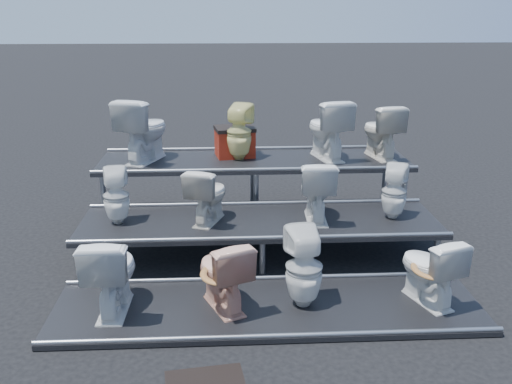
{
  "coord_description": "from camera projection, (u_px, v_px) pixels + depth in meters",
  "views": [
    {
      "loc": [
        -0.38,
        -6.27,
        2.88
      ],
      "look_at": [
        -0.04,
        0.1,
        0.78
      ],
      "focal_mm": 40.0,
      "sensor_mm": 36.0,
      "label": 1
    }
  ],
  "objects": [
    {
      "name": "tier_back",
      "position": [
        254.0,
        189.0,
        7.97
      ],
      "size": [
        4.2,
        1.2,
        0.86
      ],
      "primitive_type": "cube",
      "color": "black",
      "rests_on": "ground"
    },
    {
      "name": "toilet_6",
      "position": [
        316.0,
        190.0,
        6.64
      ],
      "size": [
        0.44,
        0.74,
        0.73
      ],
      "primitive_type": "imported",
      "rotation": [
        0.0,
        0.0,
        3.09
      ],
      "color": "silver",
      "rests_on": "tier_mid"
    },
    {
      "name": "tier_front",
      "position": [
        268.0,
        308.0,
        5.63
      ],
      "size": [
        4.2,
        1.2,
        0.06
      ],
      "primitive_type": "cube",
      "color": "black",
      "rests_on": "ground"
    },
    {
      "name": "red_crate",
      "position": [
        235.0,
        143.0,
        7.93
      ],
      "size": [
        0.57,
        0.49,
        0.37
      ],
      "primitive_type": "cube",
      "rotation": [
        0.0,
        0.0,
        0.17
      ],
      "color": "maroon",
      "rests_on": "tier_back"
    },
    {
      "name": "toilet_11",
      "position": [
        381.0,
        131.0,
        7.81
      ],
      "size": [
        0.55,
        0.8,
        0.75
      ],
      "primitive_type": "imported",
      "rotation": [
        0.0,
        0.0,
        3.33
      ],
      "color": "beige",
      "rests_on": "tier_back"
    },
    {
      "name": "toilet_0",
      "position": [
        111.0,
        272.0,
        5.41
      ],
      "size": [
        0.47,
        0.79,
        0.8
      ],
      "primitive_type": "imported",
      "rotation": [
        0.0,
        0.0,
        3.12
      ],
      "color": "silver",
      "rests_on": "tier_front"
    },
    {
      "name": "toilet_1",
      "position": [
        223.0,
        273.0,
        5.48
      ],
      "size": [
        0.65,
        0.81,
        0.73
      ],
      "primitive_type": "imported",
      "rotation": [
        0.0,
        0.0,
        3.55
      ],
      "color": "tan",
      "rests_on": "tier_front"
    },
    {
      "name": "toilet_4",
      "position": [
        116.0,
        196.0,
        6.54
      ],
      "size": [
        0.34,
        0.34,
        0.66
      ],
      "primitive_type": "imported",
      "rotation": [
        0.0,
        0.0,
        3.28
      ],
      "color": "silver",
      "rests_on": "tier_mid"
    },
    {
      "name": "toilet_10",
      "position": [
        327.0,
        129.0,
        7.76
      ],
      "size": [
        0.64,
        0.89,
        0.82
      ],
      "primitive_type": "imported",
      "rotation": [
        0.0,
        0.0,
        3.38
      ],
      "color": "silver",
      "rests_on": "tier_back"
    },
    {
      "name": "tier_mid",
      "position": [
        260.0,
        238.0,
        6.8
      ],
      "size": [
        4.2,
        1.2,
        0.46
      ],
      "primitive_type": "cube",
      "color": "black",
      "rests_on": "ground"
    },
    {
      "name": "toilet_2",
      "position": [
        304.0,
        268.0,
        5.51
      ],
      "size": [
        0.41,
        0.42,
        0.8
      ],
      "primitive_type": "imported",
      "rotation": [
        0.0,
        0.0,
        3.28
      ],
      "color": "silver",
      "rests_on": "tier_front"
    },
    {
      "name": "toilet_3",
      "position": [
        429.0,
        269.0,
        5.59
      ],
      "size": [
        0.61,
        0.79,
        0.71
      ],
      "primitive_type": "imported",
      "rotation": [
        0.0,
        0.0,
        3.48
      ],
      "color": "silver",
      "rests_on": "tier_front"
    },
    {
      "name": "ground",
      "position": [
        260.0,
        256.0,
        6.87
      ],
      "size": [
        80.0,
        80.0,
        0.0
      ],
      "primitive_type": "plane",
      "color": "black",
      "rests_on": "ground"
    },
    {
      "name": "toilet_7",
      "position": [
        394.0,
        192.0,
        6.7
      ],
      "size": [
        0.39,
        0.39,
        0.65
      ],
      "primitive_type": "imported",
      "rotation": [
        0.0,
        0.0,
        2.72
      ],
      "color": "silver",
      "rests_on": "tier_mid"
    },
    {
      "name": "toilet_9",
      "position": [
        239.0,
        132.0,
        7.7
      ],
      "size": [
        0.45,
        0.46,
        0.76
      ],
      "primitive_type": "imported",
      "rotation": [
        0.0,
        0.0,
        2.74
      ],
      "color": "#ECE58E",
      "rests_on": "tier_back"
    },
    {
      "name": "toilet_5",
      "position": [
        208.0,
        195.0,
        6.59
      ],
      "size": [
        0.57,
        0.73,
        0.66
      ],
      "primitive_type": "imported",
      "rotation": [
        0.0,
        0.0,
        2.78
      ],
      "color": "beige",
      "rests_on": "tier_mid"
    },
    {
      "name": "toilet_8",
      "position": [
        144.0,
        130.0,
        7.62
      ],
      "size": [
        0.76,
        0.96,
        0.86
      ],
      "primitive_type": "imported",
      "rotation": [
        0.0,
        0.0,
        2.76
      ],
      "color": "silver",
      "rests_on": "tier_back"
    }
  ]
}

